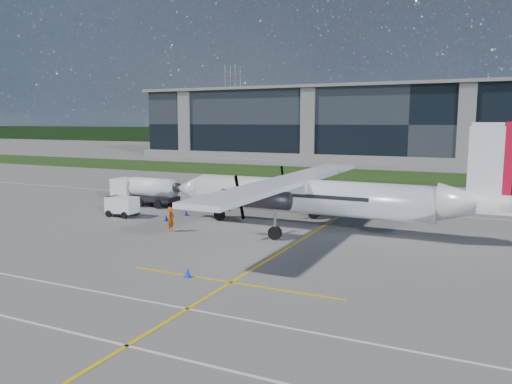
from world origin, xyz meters
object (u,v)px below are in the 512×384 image
object	(u,v)px
safety_cone_nose_stbd	(186,213)
safety_cone_nose_port	(166,218)
turboprop_aircraft	(321,177)
safety_cone_portwing	(188,273)
pylon_west	(233,104)
fuel_tanker_truck	(141,191)
ground_crew_person	(171,217)
baggage_tug	(122,207)
safety_cone_stbdwing	(333,199)

from	to	relation	value
safety_cone_nose_stbd	safety_cone_nose_port	bearing A→B (deg)	-93.31
turboprop_aircraft	safety_cone_portwing	distance (m)	14.64
pylon_west	fuel_tanker_truck	distance (m)	153.28
pylon_west	ground_crew_person	bearing A→B (deg)	-63.55
fuel_tanker_truck	safety_cone_portwing	world-z (taller)	fuel_tanker_truck
safety_cone_nose_stbd	safety_cone_nose_port	distance (m)	2.70
pylon_west	safety_cone_nose_port	distance (m)	161.36
fuel_tanker_truck	baggage_tug	size ratio (longest dim) A/B	2.57
pylon_west	fuel_tanker_truck	size ratio (longest dim) A/B	4.15
baggage_tug	turboprop_aircraft	bearing A→B (deg)	6.36
pylon_west	fuel_tanker_truck	xyz separation A→B (m)	(63.69, -138.76, -13.64)
baggage_tug	safety_cone_nose_port	world-z (taller)	baggage_tug
baggage_tug	safety_cone_portwing	xyz separation A→B (m)	(14.48, -11.96, -0.60)
baggage_tug	safety_cone_stbdwing	world-z (taller)	baggage_tug
pylon_west	safety_cone_nose_stbd	bearing A→B (deg)	-63.43
fuel_tanker_truck	safety_cone_nose_stbd	xyz separation A→B (m)	(7.13, -2.86, -1.11)
safety_cone_nose_port	safety_cone_stbdwing	distance (m)	18.32
turboprop_aircraft	ground_crew_person	world-z (taller)	turboprop_aircraft
turboprop_aircraft	baggage_tug	world-z (taller)	turboprop_aircraft
safety_cone_nose_stbd	safety_cone_portwing	distance (m)	17.52
pylon_west	safety_cone_stbdwing	bearing A→B (deg)	-58.09
baggage_tug	safety_cone_nose_port	bearing A→B (deg)	-0.93
baggage_tug	ground_crew_person	distance (m)	7.88
turboprop_aircraft	safety_cone_portwing	xyz separation A→B (m)	(-2.72, -13.88, -3.80)
turboprop_aircraft	pylon_west	bearing A→B (deg)	120.33
fuel_tanker_truck	safety_cone_nose_port	xyz separation A→B (m)	(6.98, -5.55, -1.11)
baggage_tug	safety_cone_nose_stbd	size ratio (longest dim) A/B	5.64
baggage_tug	safety_cone_nose_stbd	bearing A→B (deg)	28.73
fuel_tanker_truck	pylon_west	bearing A→B (deg)	114.66
turboprop_aircraft	safety_cone_nose_port	size ratio (longest dim) A/B	53.97
ground_crew_person	safety_cone_stbdwing	bearing A→B (deg)	-27.98
safety_cone_stbdwing	safety_cone_portwing	xyz separation A→B (m)	(0.44, -27.59, 0.00)
pylon_west	turboprop_aircraft	xyz separation A→B (m)	(83.25, -142.32, -10.95)
baggage_tug	safety_cone_portwing	size ratio (longest dim) A/B	5.64
pylon_west	fuel_tanker_truck	world-z (taller)	pylon_west
fuel_tanker_truck	safety_cone_stbdwing	size ratio (longest dim) A/B	14.47
ground_crew_person	safety_cone_nose_stbd	bearing A→B (deg)	15.28
turboprop_aircraft	baggage_tug	bearing A→B (deg)	-173.64
safety_cone_portwing	pylon_west	bearing A→B (deg)	117.28
baggage_tug	safety_cone_nose_port	xyz separation A→B (m)	(4.62, -0.08, -0.60)
safety_cone_stbdwing	safety_cone_nose_stbd	bearing A→B (deg)	-125.45
turboprop_aircraft	safety_cone_nose_port	xyz separation A→B (m)	(-12.58, -1.99, -3.80)
pylon_west	ground_crew_person	xyz separation A→B (m)	(73.29, -147.34, -13.96)
fuel_tanker_truck	safety_cone_stbdwing	xyz separation A→B (m)	(16.40, 10.16, -1.11)
turboprop_aircraft	ground_crew_person	xyz separation A→B (m)	(-9.96, -5.02, -3.00)
safety_cone_portwing	turboprop_aircraft	bearing A→B (deg)	78.92
baggage_tug	safety_cone_nose_port	size ratio (longest dim) A/B	5.64
turboprop_aircraft	fuel_tanker_truck	world-z (taller)	turboprop_aircraft
ground_crew_person	safety_cone_stbdwing	world-z (taller)	ground_crew_person
safety_cone_stbdwing	safety_cone_portwing	size ratio (longest dim) A/B	1.00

